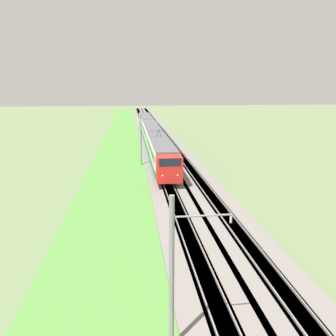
{
  "coord_description": "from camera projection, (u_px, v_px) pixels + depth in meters",
  "views": [
    {
      "loc": [
        -5.31,
        4.18,
        11.26
      ],
      "look_at": [
        30.56,
        0.0,
        2.29
      ],
      "focal_mm": 35.0,
      "sensor_mm": 36.0,
      "label": 1
    }
  ],
  "objects": [
    {
      "name": "ballast_main",
      "position": [
        155.0,
        153.0,
        56.47
      ],
      "size": [
        240.0,
        4.4,
        0.3
      ],
      "color": "slate",
      "rests_on": "ground"
    },
    {
      "name": "ballast_adjacent",
      "position": [
        178.0,
        153.0,
        56.92
      ],
      "size": [
        240.0,
        4.4,
        0.3
      ],
      "color": "slate",
      "rests_on": "ground"
    },
    {
      "name": "track_main",
      "position": [
        155.0,
        153.0,
        56.47
      ],
      "size": [
        240.0,
        1.57,
        0.45
      ],
      "color": "#4C4238",
      "rests_on": "ground"
    },
    {
      "name": "track_adjacent",
      "position": [
        178.0,
        153.0,
        56.91
      ],
      "size": [
        240.0,
        1.57,
        0.45
      ],
      "color": "#4C4238",
      "rests_on": "ground"
    },
    {
      "name": "grass_verge",
      "position": [
        122.0,
        154.0,
        55.86
      ],
      "size": [
        240.0,
        9.01,
        0.12
      ],
      "color": "#4C8438",
      "rests_on": "ground"
    },
    {
      "name": "passenger_train",
      "position": [
        151.0,
        132.0,
        65.19
      ],
      "size": [
        61.67,
        2.98,
        5.21
      ],
      "rotation": [
        0.0,
        0.0,
        3.14
      ],
      "color": "red",
      "rests_on": "ground"
    },
    {
      "name": "catenary_mast_near",
      "position": [
        173.0,
        275.0,
        13.46
      ],
      "size": [
        0.22,
        2.56,
        7.19
      ],
      "color": "slate",
      "rests_on": "ground"
    },
    {
      "name": "catenary_mast_mid",
      "position": [
        141.0,
        140.0,
        47.38
      ],
      "size": [
        0.22,
        2.56,
        7.41
      ],
      "color": "slate",
      "rests_on": "ground"
    }
  ]
}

